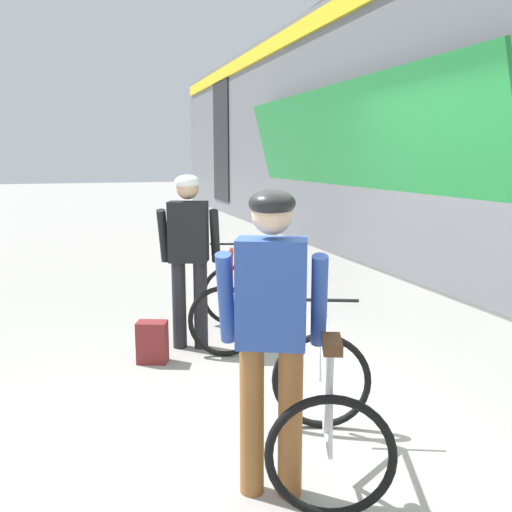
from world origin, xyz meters
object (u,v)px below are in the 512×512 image
bicycle_near_silver (325,407)px  water_bottle_near_the_bikes (266,323)px  water_bottle_by_the_backpack (142,347)px  cyclist_near_in_blue (272,318)px  backpack_on_platform (152,342)px  bicycle_far_red (228,303)px  cyclist_far_in_dark (189,246)px

bicycle_near_silver → water_bottle_near_the_bikes: 2.71m
water_bottle_by_the_backpack → cyclist_near_in_blue: bearing=-79.7°
backpack_on_platform → water_bottle_near_the_bikes: bearing=40.7°
bicycle_near_silver → water_bottle_by_the_backpack: size_ratio=6.87×
bicycle_far_red → water_bottle_by_the_backpack: 1.01m
bicycle_near_silver → water_bottle_by_the_backpack: bicycle_near_silver is taller
backpack_on_platform → water_bottle_near_the_bikes: backpack_on_platform is taller
cyclist_far_in_dark → water_bottle_near_the_bikes: bearing=11.6°
cyclist_far_in_dark → bicycle_near_silver: 2.58m
bicycle_near_silver → bicycle_far_red: size_ratio=1.01×
water_bottle_by_the_backpack → cyclist_far_in_dark: bearing=11.0°
cyclist_far_in_dark → water_bottle_by_the_backpack: bearing=-169.0°
backpack_on_platform → bicycle_far_red: bearing=46.1°
cyclist_near_in_blue → backpack_on_platform: size_ratio=4.40×
bicycle_near_silver → water_bottle_near_the_bikes: bicycle_near_silver is taller
cyclist_far_in_dark → cyclist_near_in_blue: bearing=-90.9°
bicycle_near_silver → cyclist_near_in_blue: bearing=-159.9°
bicycle_near_silver → backpack_on_platform: 2.31m
backpack_on_platform → cyclist_far_in_dark: bearing=56.1°
cyclist_far_in_dark → bicycle_near_silver: size_ratio=1.40×
cyclist_far_in_dark → backpack_on_platform: bearing=-144.1°
cyclist_far_in_dark → backpack_on_platform: (-0.43, -0.31, -0.85)m
bicycle_near_silver → bicycle_far_red: bearing=88.6°
backpack_on_platform → water_bottle_near_the_bikes: 1.40m
water_bottle_near_the_bikes → water_bottle_by_the_backpack: water_bottle_near_the_bikes is taller
backpack_on_platform → water_bottle_by_the_backpack: backpack_on_platform is taller
bicycle_far_red → backpack_on_platform: bearing=-154.0°
cyclist_near_in_blue → water_bottle_by_the_backpack: cyclist_near_in_blue is taller
cyclist_near_in_blue → bicycle_near_silver: size_ratio=1.40×
bicycle_near_silver → backpack_on_platform: bicycle_near_silver is taller
cyclist_near_in_blue → water_bottle_near_the_bikes: size_ratio=7.47×
bicycle_far_red → bicycle_near_silver: bearing=-91.4°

